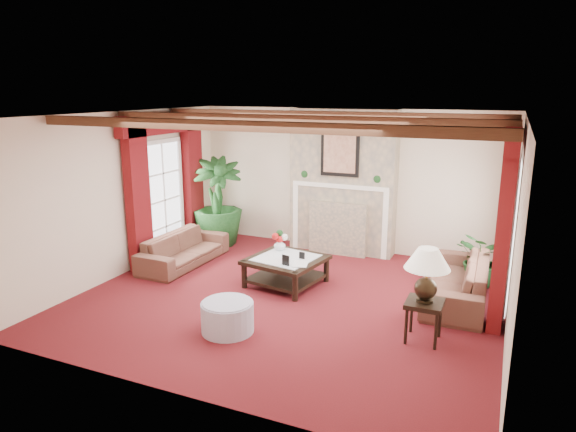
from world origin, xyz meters
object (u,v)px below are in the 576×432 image
at_px(side_table, 423,321).
at_px(ottoman, 227,317).
at_px(sofa_right, 458,273).
at_px(potted_palm, 218,220).
at_px(sofa_left, 183,244).
at_px(coffee_table, 286,271).

xyz_separation_m(side_table, ottoman, (-2.35, -0.76, -0.06)).
bearing_deg(sofa_right, side_table, -10.41).
bearing_deg(potted_palm, sofa_left, -86.83).
bearing_deg(sofa_right, sofa_left, -87.53).
bearing_deg(sofa_left, sofa_right, -85.27).
distance_m(potted_palm, side_table, 5.13).
bearing_deg(sofa_left, coffee_table, -93.87).
bearing_deg(sofa_left, side_table, -104.50).
relative_size(sofa_right, ottoman, 3.14).
xyz_separation_m(potted_palm, coffee_table, (2.14, -1.48, -0.27)).
bearing_deg(sofa_right, ottoman, -49.90).
bearing_deg(sofa_left, ottoman, -133.07).
height_order(sofa_right, coffee_table, sofa_right).
relative_size(sofa_left, ottoman, 2.80).
height_order(potted_palm, side_table, potted_palm).
bearing_deg(coffee_table, ottoman, -81.18).
bearing_deg(coffee_table, sofa_left, -175.23).
distance_m(sofa_left, side_table, 4.56).
bearing_deg(side_table, sofa_left, 164.43).
distance_m(potted_palm, ottoman, 3.91).
relative_size(potted_palm, coffee_table, 1.82).
xyz_separation_m(sofa_left, ottoman, (2.04, -1.98, -0.17)).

